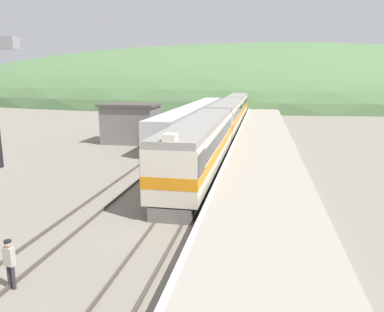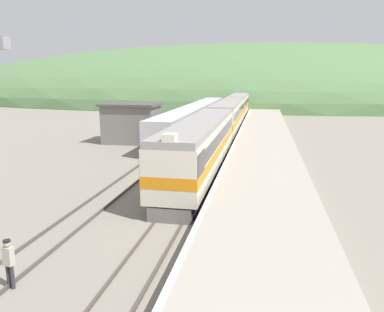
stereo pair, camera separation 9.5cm
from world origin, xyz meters
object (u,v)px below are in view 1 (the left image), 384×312
object	(u,v)px
carriage_third	(238,104)
siding_train	(195,117)
carriage_fourth	(244,98)
express_train_lead_car	(201,145)
track_worker	(10,261)
carriage_second	(228,116)

from	to	relation	value
carriage_third	siding_train	size ratio (longest dim) A/B	0.52
carriage_third	carriage_fourth	world-z (taller)	same
siding_train	express_train_lead_car	bearing A→B (deg)	-78.85
carriage_third	siding_train	bearing A→B (deg)	-103.86
express_train_lead_car	carriage_fourth	xyz separation A→B (m)	(0.00, 65.49, -0.01)
track_worker	carriage_fourth	bearing A→B (deg)	87.23
siding_train	track_worker	size ratio (longest dim) A/B	22.13
carriage_fourth	siding_train	size ratio (longest dim) A/B	0.52
express_train_lead_car	carriage_third	bearing A→B (deg)	90.00
carriage_third	carriage_fourth	size ratio (longest dim) A/B	1.00
express_train_lead_car	carriage_fourth	world-z (taller)	express_train_lead_car
carriage_fourth	express_train_lead_car	bearing A→B (deg)	-90.00
carriage_second	carriage_third	bearing A→B (deg)	90.00
carriage_third	carriage_fourth	bearing A→B (deg)	90.00
carriage_third	siding_train	distance (m)	19.97
carriage_second	siding_train	xyz separation A→B (m)	(-4.78, 2.46, -0.50)
express_train_lead_car	carriage_fourth	distance (m)	65.49
express_train_lead_car	siding_train	bearing A→B (deg)	101.15
carriage_third	track_worker	world-z (taller)	carriage_third
carriage_fourth	siding_train	bearing A→B (deg)	-96.62
express_train_lead_car	siding_train	xyz separation A→B (m)	(-4.78, 24.26, -0.51)
carriage_second	carriage_fourth	bearing A→B (deg)	90.00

